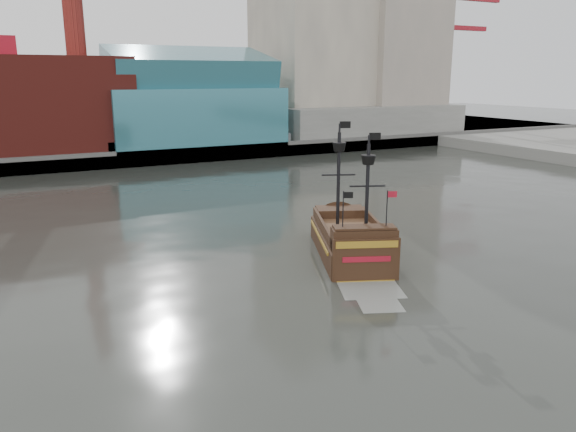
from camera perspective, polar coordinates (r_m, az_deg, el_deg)
ground at (r=37.23m, az=9.94°, el=-8.43°), size 400.00×400.00×0.00m
promenade_far at (r=121.72m, az=-17.32°, el=7.27°), size 220.00×60.00×2.00m
seawall at (r=93.00m, az=-14.00°, el=5.75°), size 220.00×1.00×2.60m
skyline at (r=115.25m, az=-14.83°, el=18.84°), size 149.00×45.00×62.00m
crane_a at (r=148.00m, az=15.65°, el=15.53°), size 22.50×4.00×32.25m
crane_b at (r=161.78m, az=15.68°, el=14.11°), size 19.10×4.00×26.25m
pirate_ship at (r=45.28m, az=6.36°, el=-2.81°), size 10.01×15.78×11.38m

